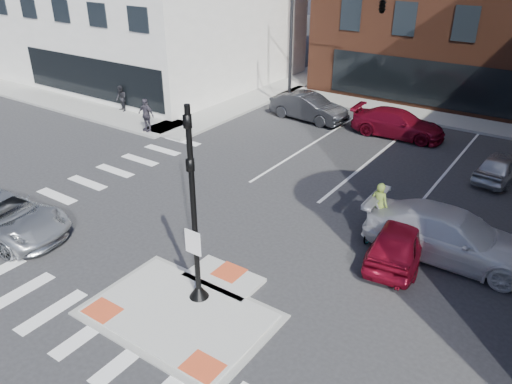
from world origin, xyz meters
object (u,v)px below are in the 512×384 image
Objects in this scene: bg_car_silver at (502,166)px; bg_car_red at (398,123)px; red_sedan at (400,240)px; cyclist at (377,220)px; white_pickup at (451,236)px; bg_car_dark at (308,107)px; pedestrian_b at (146,115)px; silver_suv at (1,216)px; pedestrian_a at (121,99)px.

bg_car_red reaches higher than bg_car_silver.
cyclist reaches higher than red_sedan.
white_pickup is at bearing -151.67° from red_sedan.
pedestrian_b is (-6.30, -7.28, 0.29)m from bg_car_dark.
cyclist is at bearing -166.00° from bg_car_red.
silver_suv is 13.69m from cyclist.
bg_car_dark is (-11.25, 10.28, -0.06)m from white_pickup.
silver_suv is at bearing 40.61° from cyclist.
cyclist is 19.59m from pedestrian_a.
red_sedan is 2.28× the size of pedestrian_b.
silver_suv is 1.07× the size of bg_car_red.
bg_car_red is at bearing -66.51° from cyclist.
silver_suv is 15.97m from white_pickup.
red_sedan is at bearing 124.00° from white_pickup.
bg_car_red is 2.74× the size of pedestrian_b.
pedestrian_b is at bearing 144.39° from bg_car_dark.
bg_car_dark is 9.63m from pedestrian_b.
cyclist reaches higher than pedestrian_a.
cyclist is (-2.70, -7.93, 0.09)m from bg_car_silver.
bg_car_red is (8.18, 18.36, -0.02)m from silver_suv.
cyclist is 1.19× the size of pedestrian_b.
pedestrian_b is (3.97, -1.71, 0.13)m from pedestrian_a.
bg_car_silver is 2.38× the size of pedestrian_a.
bg_car_dark is 2.59× the size of pedestrian_b.
silver_suv is 1.13× the size of bg_car_dark.
bg_car_dark is (-9.86, 11.28, 0.07)m from red_sedan.
red_sedan reaches higher than bg_car_silver.
pedestrian_a is (-7.58, 12.50, 0.20)m from silver_suv.
white_pickup is 3.65× the size of pedestrian_a.
red_sedan is 8.88m from bg_car_silver.
pedestrian_b is at bearing -21.22° from red_sedan.
bg_car_dark is 11.68m from pedestrian_a.
pedestrian_a is at bearing -7.60° from cyclist.
bg_car_red is 11.22m from cyclist.
bg_car_dark is (2.69, 18.07, 0.04)m from silver_suv.
cyclist reaches higher than white_pickup.
bg_car_red is at bearing 30.08° from pedestrian_b.
bg_car_silver is at bearing 26.97° from pedestrian_a.
pedestrian_b reaches higher than red_sedan.
pedestrian_b reaches higher than bg_car_red.
cyclist is (3.21, -10.75, 0.00)m from bg_car_red.
pedestrian_b is at bearing -5.11° from cyclist.
bg_car_dark is at bearing -15.97° from silver_suv.
bg_car_silver is (11.40, -2.54, -0.14)m from bg_car_dark.
pedestrian_a is at bearing 76.00° from white_pickup.
bg_car_red is at bearing -17.62° from bg_car_silver.
bg_car_silver is 6.55m from bg_car_red.
silver_suv is at bearing 21.11° from red_sedan.
pedestrian_b is (-15.00, 3.18, 0.34)m from cyclist.
red_sedan is (12.55, 6.79, -0.03)m from silver_suv.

